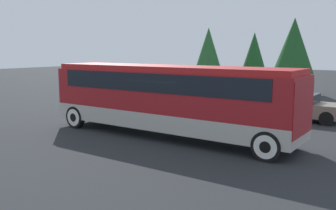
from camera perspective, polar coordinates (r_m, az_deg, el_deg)
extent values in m
plane|color=#26282B|center=(16.37, 0.00, -4.79)|extent=(120.00, 120.00, 0.00)
cube|color=#B7B2A8|center=(16.21, 0.00, -2.01)|extent=(11.36, 2.43, 0.72)
cube|color=maroon|center=(16.03, 0.00, 2.22)|extent=(11.36, 2.43, 1.68)
cube|color=black|center=(15.99, 0.00, 3.69)|extent=(10.00, 2.47, 0.76)
cube|color=#B21E1E|center=(15.96, 0.00, 5.62)|extent=(11.14, 2.23, 0.22)
cube|color=maroon|center=(13.67, 19.31, -0.36)|extent=(0.36, 2.33, 1.92)
cylinder|color=black|center=(13.09, 14.79, -6.10)|extent=(1.05, 0.28, 1.05)
cylinder|color=silver|center=(13.09, 14.79, -6.10)|extent=(0.82, 0.30, 0.82)
cylinder|color=black|center=(13.09, 14.79, -6.10)|extent=(0.40, 0.32, 0.40)
cylinder|color=black|center=(15.13, 17.73, -4.27)|extent=(1.05, 0.28, 1.05)
cylinder|color=silver|center=(15.13, 17.73, -4.27)|extent=(0.82, 0.30, 0.82)
cylinder|color=black|center=(15.13, 17.73, -4.27)|extent=(0.40, 0.32, 0.40)
cylinder|color=black|center=(18.57, -13.92, -1.80)|extent=(1.05, 0.28, 1.05)
cylinder|color=silver|center=(18.57, -13.92, -1.80)|extent=(0.82, 0.30, 0.82)
cylinder|color=black|center=(18.57, -13.92, -1.80)|extent=(0.40, 0.32, 0.40)
cylinder|color=black|center=(20.06, -9.16, -0.91)|extent=(1.05, 0.28, 1.05)
cylinder|color=silver|center=(20.06, -9.16, -0.91)|extent=(0.82, 0.30, 0.82)
cylinder|color=black|center=(20.06, -9.16, -0.91)|extent=(0.40, 0.32, 0.40)
cube|color=#7A6B5B|center=(21.29, 19.20, -0.48)|extent=(4.29, 1.84, 0.70)
cube|color=black|center=(21.26, 18.83, 1.11)|extent=(2.23, 1.66, 0.46)
cylinder|color=black|center=(20.15, 23.00, -1.92)|extent=(0.71, 0.22, 0.71)
cylinder|color=black|center=(20.15, 23.00, -1.92)|extent=(0.27, 0.26, 0.27)
cylinder|color=black|center=(21.76, 23.94, -1.26)|extent=(0.71, 0.22, 0.71)
cylinder|color=black|center=(21.76, 23.94, -1.26)|extent=(0.27, 0.26, 0.27)
cylinder|color=black|center=(21.07, 14.23, -1.08)|extent=(0.71, 0.22, 0.71)
cylinder|color=black|center=(21.07, 14.23, -1.08)|extent=(0.27, 0.26, 0.27)
cylinder|color=black|center=(22.61, 15.75, -0.50)|extent=(0.71, 0.22, 0.71)
cylinder|color=black|center=(22.61, 15.75, -0.50)|extent=(0.27, 0.26, 0.27)
cube|color=#BCBCC1|center=(25.59, -0.60, 1.29)|extent=(4.19, 1.83, 0.61)
cube|color=black|center=(25.62, -0.90, 2.53)|extent=(2.18, 1.65, 0.48)
cylinder|color=black|center=(24.03, 1.39, 0.28)|extent=(0.67, 0.22, 0.67)
cylinder|color=black|center=(24.03, 1.39, 0.28)|extent=(0.26, 0.26, 0.26)
cylinder|color=black|center=(25.40, 3.46, 0.72)|extent=(0.67, 0.22, 0.67)
cylinder|color=black|center=(25.40, 3.46, 0.72)|extent=(0.26, 0.26, 0.26)
cylinder|color=black|center=(25.95, -4.57, 0.87)|extent=(0.67, 0.22, 0.67)
cylinder|color=black|center=(25.95, -4.57, 0.87)|extent=(0.26, 0.26, 0.26)
cylinder|color=black|center=(27.23, -2.35, 1.25)|extent=(0.67, 0.22, 0.67)
cylinder|color=black|center=(27.23, -2.35, 1.25)|extent=(0.26, 0.26, 0.26)
cylinder|color=brown|center=(36.44, 6.11, 3.94)|extent=(0.28, 0.28, 1.83)
cone|color=#28602D|center=(36.33, 6.18, 8.52)|extent=(2.54, 2.54, 4.00)
cylinder|color=brown|center=(33.69, 18.36, 2.94)|extent=(0.28, 0.28, 1.53)
cone|color=#1E5123|center=(33.56, 18.62, 8.39)|extent=(3.53, 3.53, 4.86)
cylinder|color=brown|center=(38.75, 12.86, 3.87)|extent=(0.28, 0.28, 1.60)
cone|color=#1E5123|center=(38.64, 12.99, 7.91)|extent=(2.40, 2.40, 3.86)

